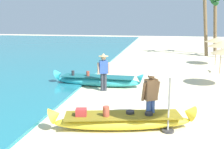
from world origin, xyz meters
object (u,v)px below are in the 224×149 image
Objects in this scene: person_vendor_hatted at (104,69)px; boat_cyan_midground at (98,80)px; patio_umbrella_large at (171,65)px; boat_yellow_foreground at (122,120)px; person_tourist_customer at (151,96)px; palm_tree_mid_cluster at (215,4)px.

boat_cyan_midground is at bearing 119.62° from person_vendor_hatted.
boat_yellow_foreground is at bearing 179.96° from patio_umbrella_large.
boat_yellow_foreground is 2.58× the size of person_tourist_customer.
palm_tree_mid_cluster is (6.82, 13.66, 3.37)m from person_vendor_hatted.
boat_cyan_midground is 2.05× the size of patio_umbrella_large.
person_vendor_hatted is 4.37m from person_tourist_customer.
boat_yellow_foreground is 0.82× the size of palm_tree_mid_cluster.
palm_tree_mid_cluster is at bearing 73.12° from boat_yellow_foreground.
boat_cyan_midground is 2.60× the size of person_vendor_hatted.
person_tourist_customer is (2.25, -3.75, -0.02)m from person_vendor_hatted.
boat_yellow_foreground is 2.02× the size of patio_umbrella_large.
person_tourist_customer is (2.71, -4.56, 0.69)m from boat_cyan_midground.
person_vendor_hatted and person_tourist_customer have the same top height.
boat_cyan_midground is at bearing 123.62° from patio_umbrella_large.
person_tourist_customer is 0.79× the size of patio_umbrella_large.
boat_yellow_foreground is at bearing -70.50° from person_vendor_hatted.
boat_cyan_midground is at bearing -119.55° from palm_tree_mid_cluster.
boat_cyan_midground is 15.32m from palm_tree_mid_cluster.
person_tourist_customer is at bearing 149.21° from patio_umbrella_large.
boat_cyan_midground reaches higher than boat_yellow_foreground.
boat_yellow_foreground is at bearing -68.70° from boat_cyan_midground.
person_vendor_hatted is 15.63m from palm_tree_mid_cluster.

